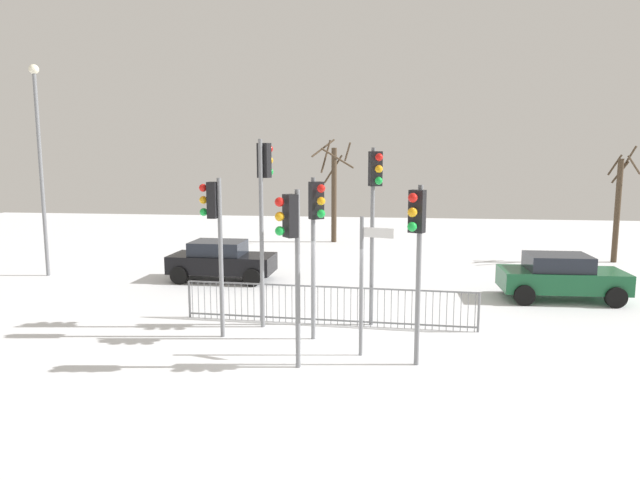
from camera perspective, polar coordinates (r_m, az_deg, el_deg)
ground_plane at (r=13.81m, az=-0.21°, el=-10.91°), size 60.00×60.00×0.00m
traffic_light_foreground_left at (r=15.04m, az=5.49°, el=4.31°), size 0.39×0.54×4.79m
traffic_light_foreground_right at (r=12.20m, az=9.67°, el=0.47°), size 0.40×0.53×3.97m
traffic_light_mid_right at (r=14.38m, az=-10.56°, el=1.86°), size 0.57×0.33×4.04m
traffic_light_rear_left at (r=15.08m, az=-5.63°, el=4.89°), size 0.38×0.54×5.00m
traffic_light_rear_right at (r=11.95m, az=-2.91°, el=0.11°), size 0.48×0.45×3.88m
traffic_light_mid_left at (r=13.80m, az=-0.40°, el=1.78°), size 0.44×0.49×4.06m
direction_sign_post at (r=12.96m, az=4.41°, el=-3.92°), size 0.76×0.27×3.23m
pedestrian_guard_railing at (r=15.62m, az=0.77°, el=-6.49°), size 8.05×0.45×1.07m
car_green_near at (r=19.78m, az=22.95°, el=-3.36°), size 3.84×2.00×1.47m
car_black_trailing at (r=21.38m, az=-9.85°, el=-1.97°), size 3.82×1.97×1.47m
street_lamp at (r=23.99m, az=-26.27°, el=7.96°), size 0.36×0.36×7.91m
bare_tree_left at (r=30.39m, az=1.39°, el=5.20°), size 2.31×2.32×5.50m
bare_tree_centre at (r=27.62m, az=27.70°, el=3.05°), size 1.29×1.35×5.01m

